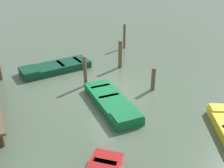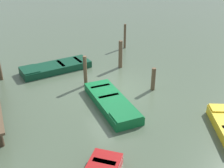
{
  "view_description": "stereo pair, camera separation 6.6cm",
  "coord_description": "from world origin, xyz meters",
  "views": [
    {
      "loc": [
        -11.02,
        5.84,
        6.59
      ],
      "look_at": [
        0.0,
        0.0,
        0.35
      ],
      "focal_mm": 43.09,
      "sensor_mm": 36.0,
      "label": 1
    },
    {
      "loc": [
        -11.05,
        5.79,
        6.59
      ],
      "look_at": [
        0.0,
        0.0,
        0.35
      ],
      "focal_mm": 43.09,
      "sensor_mm": 36.0,
      "label": 2
    }
  ],
  "objects": [
    {
      "name": "rowboat_dark_green",
      "position": [
        3.84,
        1.85,
        0.22
      ],
      "size": [
        1.71,
        4.23,
        0.46
      ],
      "rotation": [
        0.0,
        0.0,
        1.64
      ],
      "color": "#0C3823",
      "rests_on": "ground_plane"
    },
    {
      "name": "mooring_piling_near_left",
      "position": [
        2.47,
        -1.88,
        0.85
      ],
      "size": [
        0.24,
        0.24,
        1.71
      ],
      "primitive_type": "cylinder",
      "color": "brown",
      "rests_on": "ground_plane"
    },
    {
      "name": "mooring_piling_mid_left",
      "position": [
        1.15,
        1.0,
        0.84
      ],
      "size": [
        0.19,
        0.19,
        1.68
      ],
      "primitive_type": "cylinder",
      "color": "brown",
      "rests_on": "ground_plane"
    },
    {
      "name": "mooring_piling_far_left",
      "position": [
        5.55,
        -3.98,
        0.9
      ],
      "size": [
        0.17,
        0.17,
        1.8
      ],
      "primitive_type": "cylinder",
      "color": "brown",
      "rests_on": "ground_plane"
    },
    {
      "name": "mooring_piling_far_right",
      "position": [
        -0.95,
        -1.91,
        0.61
      ],
      "size": [
        0.22,
        0.22,
        1.21
      ],
      "primitive_type": "cylinder",
      "color": "brown",
      "rests_on": "ground_plane"
    },
    {
      "name": "rowboat_green",
      "position": [
        -1.44,
        0.78,
        0.22
      ],
      "size": [
        4.11,
        1.6,
        0.46
      ],
      "rotation": [
        0.0,
        0.0,
        3.07
      ],
      "color": "#0F602D",
      "rests_on": "ground_plane"
    },
    {
      "name": "ground_plane",
      "position": [
        0.0,
        0.0,
        0.0
      ],
      "size": [
        80.0,
        80.0,
        0.0
      ],
      "primitive_type": "plane",
      "color": "#475642"
    }
  ]
}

